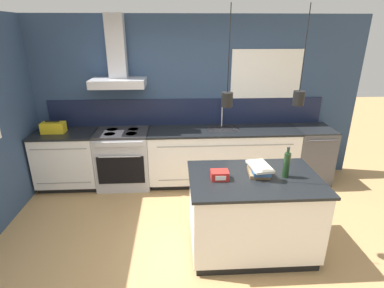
% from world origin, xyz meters
% --- Properties ---
extents(ground_plane, '(16.00, 16.00, 0.00)m').
position_xyz_m(ground_plane, '(0.00, 0.00, 0.00)').
color(ground_plane, tan).
rests_on(ground_plane, ground).
extents(wall_back, '(5.60, 2.06, 2.60)m').
position_xyz_m(wall_back, '(-0.07, 2.00, 1.35)').
color(wall_back, navy).
rests_on(wall_back, ground_plane).
extents(counter_run_left, '(0.94, 0.64, 0.91)m').
position_xyz_m(counter_run_left, '(-1.90, 1.69, 0.46)').
color(counter_run_left, black).
rests_on(counter_run_left, ground_plane).
extents(counter_run_sink, '(2.36, 0.64, 1.32)m').
position_xyz_m(counter_run_sink, '(0.55, 1.69, 0.46)').
color(counter_run_sink, black).
rests_on(counter_run_sink, ground_plane).
extents(oven_range, '(0.81, 0.66, 0.91)m').
position_xyz_m(oven_range, '(-1.03, 1.69, 0.46)').
color(oven_range, '#B5B5BA').
rests_on(oven_range, ground_plane).
extents(dishwasher, '(0.58, 0.65, 0.91)m').
position_xyz_m(dishwasher, '(2.01, 1.69, 0.46)').
color(dishwasher, '#4C4C51').
rests_on(dishwasher, ground_plane).
extents(kitchen_island, '(1.40, 0.93, 0.91)m').
position_xyz_m(kitchen_island, '(0.64, 0.07, 0.46)').
color(kitchen_island, black).
rests_on(kitchen_island, ground_plane).
extents(bottle_on_island, '(0.07, 0.07, 0.34)m').
position_xyz_m(bottle_on_island, '(0.96, 0.06, 1.05)').
color(bottle_on_island, '#193319').
rests_on(bottle_on_island, kitchen_island).
extents(book_stack, '(0.25, 0.36, 0.10)m').
position_xyz_m(book_stack, '(0.70, 0.14, 0.96)').
color(book_stack, olive).
rests_on(book_stack, kitchen_island).
extents(red_supply_box, '(0.18, 0.14, 0.09)m').
position_xyz_m(red_supply_box, '(0.25, 0.05, 0.96)').
color(red_supply_box, red).
rests_on(red_supply_box, kitchen_island).
extents(yellow_toolbox, '(0.34, 0.18, 0.19)m').
position_xyz_m(yellow_toolbox, '(-2.05, 1.69, 0.99)').
color(yellow_toolbox, gold).
rests_on(yellow_toolbox, counter_run_left).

